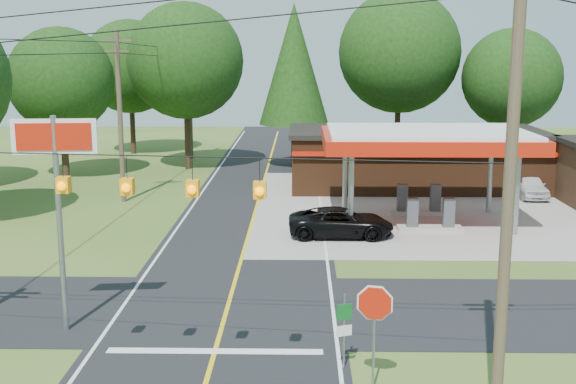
{
  "coord_description": "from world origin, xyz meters",
  "views": [
    {
      "loc": [
        2.58,
        -23.84,
        8.95
      ],
      "look_at": [
        2.0,
        7.0,
        2.8
      ],
      "focal_mm": 45.0,
      "sensor_mm": 36.0,
      "label": 1
    }
  ],
  "objects_px": {
    "suv_car": "(341,223)",
    "big_stop_sign": "(56,173)",
    "gas_canopy": "(427,142)",
    "sedan_car": "(529,186)",
    "octagonal_stop_sign": "(375,311)"
  },
  "relations": [
    {
      "from": "suv_car",
      "to": "big_stop_sign",
      "type": "relative_size",
      "value": 0.73
    },
    {
      "from": "suv_car",
      "to": "gas_canopy",
      "type": "bearing_deg",
      "value": -55.88
    },
    {
      "from": "gas_canopy",
      "to": "suv_car",
      "type": "relative_size",
      "value": 2.1
    },
    {
      "from": "gas_canopy",
      "to": "big_stop_sign",
      "type": "height_order",
      "value": "big_stop_sign"
    },
    {
      "from": "sedan_car",
      "to": "big_stop_sign",
      "type": "xyz_separation_m",
      "value": [
        -21.53,
        -21.7,
        4.48
      ]
    },
    {
      "from": "sedan_car",
      "to": "suv_car",
      "type": "bearing_deg",
      "value": -139.55
    },
    {
      "from": "gas_canopy",
      "to": "big_stop_sign",
      "type": "bearing_deg",
      "value": -133.01
    },
    {
      "from": "suv_car",
      "to": "octagonal_stop_sign",
      "type": "height_order",
      "value": "octagonal_stop_sign"
    },
    {
      "from": "gas_canopy",
      "to": "big_stop_sign",
      "type": "xyz_separation_m",
      "value": [
        -14.0,
        -15.01,
        0.91
      ]
    },
    {
      "from": "gas_canopy",
      "to": "sedan_car",
      "type": "distance_m",
      "value": 10.68
    },
    {
      "from": "sedan_car",
      "to": "big_stop_sign",
      "type": "height_order",
      "value": "big_stop_sign"
    },
    {
      "from": "gas_canopy",
      "to": "suv_car",
      "type": "distance_m",
      "value": 6.48
    },
    {
      "from": "suv_car",
      "to": "octagonal_stop_sign",
      "type": "distance_m",
      "value": 16.09
    },
    {
      "from": "gas_canopy",
      "to": "suv_car",
      "type": "xyz_separation_m",
      "value": [
        -4.5,
        -3.0,
        -3.57
      ]
    },
    {
      "from": "gas_canopy",
      "to": "octagonal_stop_sign",
      "type": "height_order",
      "value": "gas_canopy"
    }
  ]
}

